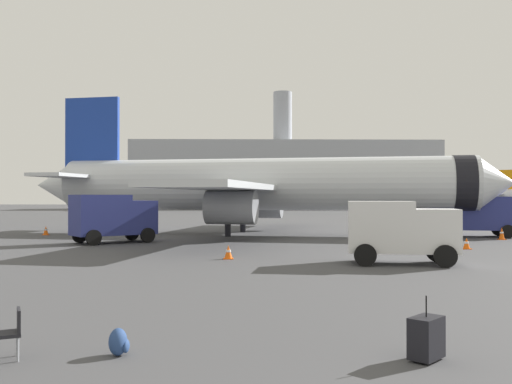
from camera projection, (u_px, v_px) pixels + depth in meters
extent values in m
cylinder|color=silver|center=(262.00, 184.00, 41.69)|extent=(30.11, 10.18, 3.80)
cone|color=silver|center=(497.00, 183.00, 38.54)|extent=(3.12, 4.04, 3.61)
cone|color=silver|center=(56.00, 185.00, 44.92)|extent=(3.86, 4.03, 3.42)
cylinder|color=black|center=(463.00, 183.00, 38.96)|extent=(2.20, 4.09, 3.88)
cube|color=silver|center=(268.00, 190.00, 49.73)|extent=(8.14, 16.66, 0.36)
cube|color=silver|center=(221.00, 186.00, 34.04)|extent=(8.14, 16.66, 0.36)
cylinder|color=gray|center=(263.00, 205.00, 47.27)|extent=(3.60, 2.84, 2.20)
cylinder|color=gray|center=(231.00, 207.00, 36.48)|extent=(3.60, 2.84, 2.20)
cube|color=#193899|center=(92.00, 139.00, 44.35)|extent=(4.37, 1.30, 6.40)
cube|color=silver|center=(105.00, 179.00, 47.56)|extent=(3.83, 6.42, 0.24)
cube|color=silver|center=(65.00, 176.00, 41.28)|extent=(3.83, 6.42, 0.24)
cylinder|color=black|center=(433.00, 224.00, 39.33)|extent=(0.36, 0.36, 1.80)
cylinder|color=black|center=(243.00, 221.00, 44.41)|extent=(0.44, 0.44, 1.80)
cylinder|color=black|center=(228.00, 224.00, 39.70)|extent=(0.44, 0.44, 1.80)
cone|color=silver|center=(492.00, 197.00, 110.47)|extent=(3.52, 3.52, 2.57)
cube|color=orange|center=(504.00, 182.00, 108.86)|extent=(2.51, 2.55, 4.82)
cube|color=silver|center=(507.00, 194.00, 110.82)|extent=(4.60, 4.56, 0.18)
cube|color=silver|center=(497.00, 194.00, 107.38)|extent=(4.60, 4.56, 0.18)
cube|color=navy|center=(138.00, 217.00, 35.22)|extent=(2.64, 2.77, 2.04)
cube|color=#1E232D|center=(148.00, 209.00, 35.65)|extent=(1.21, 1.66, 0.84)
cube|color=navy|center=(100.00, 215.00, 33.80)|extent=(3.82, 3.60, 2.40)
cylinder|color=black|center=(132.00, 233.00, 36.21)|extent=(0.86, 0.70, 0.90)
cylinder|color=black|center=(148.00, 235.00, 34.36)|extent=(0.86, 0.70, 0.90)
cylinder|color=black|center=(80.00, 235.00, 34.22)|extent=(0.86, 0.70, 0.90)
cylinder|color=black|center=(94.00, 238.00, 32.37)|extent=(0.86, 0.70, 0.90)
cube|color=navy|center=(504.00, 213.00, 39.24)|extent=(2.09, 2.66, 2.29)
cube|color=navy|center=(458.00, 210.00, 39.72)|extent=(4.68, 3.14, 2.70)
cylinder|color=black|center=(498.00, 229.00, 40.48)|extent=(0.92, 0.38, 0.90)
cylinder|color=black|center=(508.00, 232.00, 38.01)|extent=(0.92, 0.38, 0.90)
cylinder|color=black|center=(437.00, 229.00, 41.15)|extent=(0.92, 0.38, 0.90)
cylinder|color=black|center=(443.00, 231.00, 38.68)|extent=(0.92, 0.38, 0.90)
cube|color=white|center=(435.00, 231.00, 23.31)|extent=(2.08, 2.28, 1.78)
cube|color=#1E232D|center=(454.00, 221.00, 23.20)|extent=(0.39, 1.79, 0.74)
cube|color=white|center=(380.00, 226.00, 23.64)|extent=(2.95, 2.43, 2.10)
cylinder|color=black|center=(437.00, 251.00, 24.30)|extent=(0.92, 0.37, 0.90)
cylinder|color=black|center=(445.00, 256.00, 22.23)|extent=(0.92, 0.37, 0.90)
cylinder|color=black|center=(364.00, 250.00, 24.77)|extent=(0.92, 0.37, 0.90)
cylinder|color=black|center=(365.00, 255.00, 22.70)|extent=(0.92, 0.37, 0.90)
cube|color=#F2590C|center=(502.00, 239.00, 36.78)|extent=(0.44, 0.44, 0.04)
cone|color=#F2590C|center=(502.00, 233.00, 36.78)|extent=(0.36, 0.36, 0.77)
cylinder|color=white|center=(502.00, 233.00, 36.78)|extent=(0.23, 0.23, 0.10)
cube|color=#F2590C|center=(467.00, 249.00, 30.19)|extent=(0.44, 0.44, 0.04)
cone|color=#F2590C|center=(467.00, 243.00, 30.19)|extent=(0.36, 0.36, 0.56)
cylinder|color=white|center=(466.00, 243.00, 30.19)|extent=(0.23, 0.23, 0.10)
cube|color=#F2590C|center=(46.00, 235.00, 41.28)|extent=(0.44, 0.44, 0.04)
cone|color=#F2590C|center=(46.00, 230.00, 41.28)|extent=(0.36, 0.36, 0.63)
cylinder|color=white|center=(46.00, 230.00, 41.28)|extent=(0.23, 0.23, 0.10)
cube|color=#F2590C|center=(228.00, 259.00, 25.39)|extent=(0.44, 0.44, 0.04)
cone|color=#F2590C|center=(228.00, 252.00, 25.39)|extent=(0.36, 0.36, 0.58)
cylinder|color=white|center=(228.00, 251.00, 25.39)|extent=(0.23, 0.23, 0.10)
cube|color=black|center=(426.00, 338.00, 9.67)|extent=(0.73, 0.74, 0.70)
cylinder|color=black|center=(426.00, 306.00, 9.67)|extent=(0.02, 0.02, 0.36)
cylinder|color=black|center=(432.00, 355.00, 9.83)|extent=(0.08, 0.08, 0.08)
cylinder|color=black|center=(420.00, 361.00, 9.50)|extent=(0.08, 0.08, 0.08)
ellipsoid|color=navy|center=(118.00, 342.00, 9.97)|extent=(0.32, 0.40, 0.48)
ellipsoid|color=navy|center=(126.00, 346.00, 9.97)|extent=(0.12, 0.28, 0.24)
cube|color=black|center=(5.00, 334.00, 9.69)|extent=(0.63, 0.63, 0.06)
cube|color=black|center=(19.00, 320.00, 9.78)|extent=(0.24, 0.46, 0.40)
cylinder|color=#999EA5|center=(18.00, 349.00, 9.60)|extent=(0.04, 0.04, 0.44)
cylinder|color=#999EA5|center=(17.00, 343.00, 9.94)|extent=(0.04, 0.04, 0.44)
cube|color=#9EA3AD|center=(285.00, 176.00, 134.67)|extent=(70.72, 16.06, 15.56)
cube|color=#334756|center=(287.00, 178.00, 126.59)|extent=(67.19, 0.10, 7.00)
cylinder|color=#9EA3AD|center=(283.00, 117.00, 134.77)|extent=(4.40, 4.40, 12.00)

